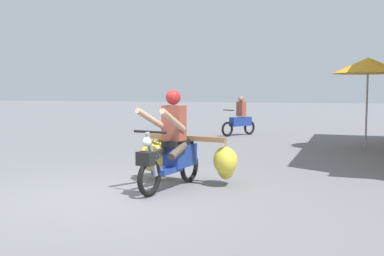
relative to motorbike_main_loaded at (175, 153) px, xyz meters
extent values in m
plane|color=slate|center=(-0.61, -1.26, -0.51)|extent=(120.00, 120.00, 0.00)
torus|color=black|center=(-0.01, -1.00, -0.23)|extent=(0.17, 0.57, 0.56)
torus|color=black|center=(0.18, 0.18, -0.23)|extent=(0.17, 0.57, 0.56)
cube|color=navy|center=(0.07, -0.51, -0.19)|extent=(0.33, 0.59, 0.08)
cube|color=navy|center=(0.13, -0.11, -0.01)|extent=(0.38, 0.68, 0.36)
cube|color=black|center=(0.12, -0.19, 0.21)|extent=(0.35, 0.63, 0.10)
cylinder|color=gray|center=(0.00, -0.94, 0.11)|extent=(0.11, 0.29, 0.69)
cylinder|color=black|center=(-0.01, -0.98, 0.45)|extent=(0.56, 0.13, 0.04)
sphere|color=silver|center=(-0.02, -1.06, 0.31)|extent=(0.14, 0.14, 0.14)
cube|color=black|center=(-0.03, -1.10, 0.07)|extent=(0.26, 0.20, 0.20)
cube|color=navy|center=(-0.01, -1.00, 0.07)|extent=(0.14, 0.29, 0.04)
cube|color=olive|center=(0.16, 0.04, 0.27)|extent=(1.50, 0.34, 0.08)
cube|color=olive|center=(0.19, 0.21, 0.24)|extent=(1.35, 0.30, 0.06)
ellipsoid|color=yellow|center=(-0.52, 0.25, -0.09)|extent=(0.54, 0.52, 0.51)
cylinder|color=#998459|center=(-0.52, 0.25, 0.20)|extent=(0.02, 0.02, 0.14)
ellipsoid|color=yellow|center=(0.83, 0.21, -0.15)|extent=(0.38, 0.35, 0.55)
cylinder|color=#998459|center=(0.83, 0.21, 0.18)|extent=(0.02, 0.02, 0.18)
ellipsoid|color=gold|center=(0.87, 0.02, -0.08)|extent=(0.52, 0.50, 0.45)
cylinder|color=#998459|center=(0.87, 0.02, 0.20)|extent=(0.02, 0.02, 0.16)
ellipsoid|color=yellow|center=(-0.50, 0.06, -0.10)|extent=(0.46, 0.43, 0.48)
cylinder|color=#998459|center=(-0.50, 0.06, 0.19)|extent=(0.02, 0.02, 0.17)
ellipsoid|color=yellow|center=(-0.42, 0.41, -0.05)|extent=(0.55, 0.52, 0.49)
cylinder|color=#998459|center=(-0.42, 0.41, 0.22)|extent=(0.02, 0.02, 0.11)
ellipsoid|color=yellow|center=(-0.36, 0.14, -0.13)|extent=(0.39, 0.36, 0.51)
cylinder|color=#998459|center=(-0.36, 0.14, 0.18)|extent=(0.02, 0.02, 0.18)
cube|color=#994738|center=(0.10, -0.31, 0.54)|extent=(0.37, 0.27, 0.56)
sphere|color=#B22626|center=(0.10, -0.33, 0.95)|extent=(0.24, 0.24, 0.24)
cylinder|color=tan|center=(0.24, -0.68, 0.60)|extent=(0.15, 0.72, 0.39)
cylinder|color=tan|center=(-0.15, -0.61, 0.60)|extent=(0.26, 0.72, 0.39)
cylinder|color=#4C4238|center=(0.22, -0.45, 0.11)|extent=(0.20, 0.45, 0.27)
cylinder|color=#4C4238|center=(-0.06, -0.40, 0.11)|extent=(0.20, 0.45, 0.27)
torus|color=black|center=(-1.25, 7.97, -0.25)|extent=(0.34, 0.49, 0.52)
torus|color=black|center=(-0.68, 8.91, -0.25)|extent=(0.34, 0.49, 0.52)
cube|color=navy|center=(-0.91, 8.53, -0.01)|extent=(0.67, 0.89, 0.32)
cylinder|color=black|center=(-1.23, 8.02, 0.41)|extent=(0.45, 0.29, 0.04)
cube|color=#994738|center=(-0.90, 8.54, 0.44)|extent=(0.36, 0.33, 0.52)
sphere|color=#9E7051|center=(-0.91, 8.53, 0.79)|extent=(0.20, 0.20, 0.20)
cylinder|color=#99999E|center=(3.16, 5.71, 0.55)|extent=(0.05, 0.05, 2.13)
cone|color=gold|center=(3.16, 5.71, 1.73)|extent=(1.82, 1.82, 0.42)
camera|label=1|loc=(2.75, -6.84, 1.03)|focal=41.34mm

